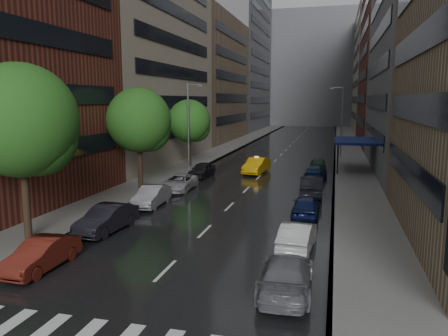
# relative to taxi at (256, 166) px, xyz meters

# --- Properties ---
(ground) EXTENTS (220.00, 220.00, 0.00)m
(ground) POSITION_rel_taxi_xyz_m (0.63, -30.32, -0.80)
(ground) COLOR gray
(ground) RESTS_ON ground
(road) EXTENTS (14.00, 140.00, 0.01)m
(road) POSITION_rel_taxi_xyz_m (0.63, 19.68, -0.80)
(road) COLOR black
(road) RESTS_ON ground
(sidewalk_left) EXTENTS (4.00, 140.00, 0.15)m
(sidewalk_left) POSITION_rel_taxi_xyz_m (-8.37, 19.68, -0.73)
(sidewalk_left) COLOR gray
(sidewalk_left) RESTS_ON ground
(sidewalk_right) EXTENTS (4.00, 140.00, 0.15)m
(sidewalk_right) POSITION_rel_taxi_xyz_m (9.63, 19.68, -0.73)
(sidewalk_right) COLOR gray
(sidewalk_right) RESTS_ON ground
(buildings_left) EXTENTS (8.00, 108.00, 38.00)m
(buildings_left) POSITION_rel_taxi_xyz_m (-14.37, 28.47, 15.18)
(buildings_left) COLOR maroon
(buildings_left) RESTS_ON ground
(buildings_right) EXTENTS (8.05, 109.10, 36.00)m
(buildings_right) POSITION_rel_taxi_xyz_m (15.62, 26.38, 14.23)
(buildings_right) COLOR #937A5B
(buildings_right) RESTS_ON ground
(building_far) EXTENTS (40.00, 14.00, 32.00)m
(building_far) POSITION_rel_taxi_xyz_m (0.63, 87.68, 15.20)
(building_far) COLOR slate
(building_far) RESTS_ON ground
(tree_near) EXTENTS (5.88, 5.88, 9.37)m
(tree_near) POSITION_rel_taxi_xyz_m (-7.97, -24.31, 5.61)
(tree_near) COLOR #382619
(tree_near) RESTS_ON ground
(tree_mid) EXTENTS (5.31, 5.31, 8.46)m
(tree_mid) POSITION_rel_taxi_xyz_m (-7.97, -10.37, 4.98)
(tree_mid) COLOR #382619
(tree_mid) RESTS_ON ground
(tree_far) EXTENTS (4.71, 4.71, 7.50)m
(tree_far) POSITION_rel_taxi_xyz_m (-7.97, 2.31, 4.33)
(tree_far) COLOR #382619
(tree_far) RESTS_ON ground
(taxi) EXTENTS (2.25, 5.04, 1.61)m
(taxi) POSITION_rel_taxi_xyz_m (0.00, 0.00, 0.00)
(taxi) COLOR #EDAB0C
(taxi) RESTS_ON ground
(parked_cars_left) EXTENTS (2.31, 28.34, 1.53)m
(parked_cars_left) POSITION_rel_taxi_xyz_m (-4.77, -14.91, -0.09)
(parked_cars_left) COLOR #5E1B12
(parked_cars_left) RESTS_ON ground
(parked_cars_right) EXTENTS (2.21, 35.40, 1.58)m
(parked_cars_right) POSITION_rel_taxi_xyz_m (6.03, -13.01, -0.09)
(parked_cars_right) COLOR slate
(parked_cars_right) RESTS_ON ground
(street_lamp_left) EXTENTS (1.74, 0.22, 9.00)m
(street_lamp_left) POSITION_rel_taxi_xyz_m (-7.10, -0.32, 4.09)
(street_lamp_left) COLOR gray
(street_lamp_left) RESTS_ON sidewalk_left
(street_lamp_right) EXTENTS (1.74, 0.22, 9.00)m
(street_lamp_right) POSITION_rel_taxi_xyz_m (8.35, 14.68, 4.09)
(street_lamp_right) COLOR gray
(street_lamp_right) RESTS_ON sidewalk_right
(awning) EXTENTS (4.00, 8.00, 3.12)m
(awning) POSITION_rel_taxi_xyz_m (9.61, 4.68, 2.33)
(awning) COLOR navy
(awning) RESTS_ON sidewalk_right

